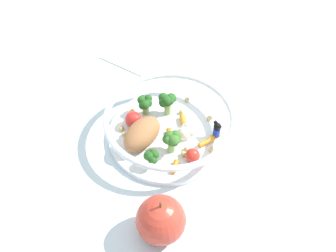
% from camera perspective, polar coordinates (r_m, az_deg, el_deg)
% --- Properties ---
extents(ground_plane, '(2.40, 2.40, 0.00)m').
position_cam_1_polar(ground_plane, '(0.82, -0.56, -0.90)').
color(ground_plane, silver).
extents(food_container, '(0.26, 0.26, 0.06)m').
position_cam_1_polar(food_container, '(0.79, -0.43, -0.15)').
color(food_container, white).
rests_on(food_container, ground_plane).
extents(loose_apple, '(0.08, 0.08, 0.09)m').
position_cam_1_polar(loose_apple, '(0.66, -1.01, -13.07)').
color(loose_apple, '#BC3828').
rests_on(loose_apple, ground_plane).
extents(folded_napkin, '(0.12, 0.15, 0.01)m').
position_cam_1_polar(folded_napkin, '(1.00, -4.67, 9.87)').
color(folded_napkin, silver).
rests_on(folded_napkin, ground_plane).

